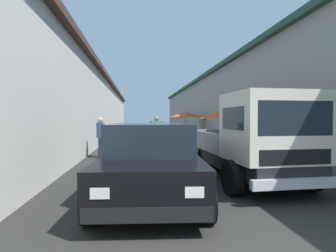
{
  "coord_description": "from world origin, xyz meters",
  "views": [
    {
      "loc": [
        -2.09,
        1.54,
        1.55
      ],
      "look_at": [
        11.37,
        0.0,
        1.18
      ],
      "focal_mm": 29.09,
      "sensor_mm": 36.0,
      "label": 1
    }
  ],
  "objects_px": {
    "fruit_stall_near_right": "(249,118)",
    "vendor_in_shade": "(157,131)",
    "fruit_stall_mid_lane": "(186,117)",
    "fruit_stall_far_right": "(222,119)",
    "delivery_truck": "(257,141)",
    "hatchback_car": "(151,160)",
    "vendor_by_crates": "(101,134)",
    "parked_scooter": "(137,144)"
  },
  "relations": [
    {
      "from": "vendor_in_shade",
      "to": "parked_scooter",
      "type": "height_order",
      "value": "vendor_in_shade"
    },
    {
      "from": "delivery_truck",
      "to": "vendor_by_crates",
      "type": "relative_size",
      "value": 3.12
    },
    {
      "from": "fruit_stall_mid_lane",
      "to": "vendor_in_shade",
      "type": "relative_size",
      "value": 1.63
    },
    {
      "from": "fruit_stall_mid_lane",
      "to": "vendor_by_crates",
      "type": "xyz_separation_m",
      "value": [
        -9.64,
        5.16,
        -0.77
      ]
    },
    {
      "from": "delivery_truck",
      "to": "vendor_by_crates",
      "type": "distance_m",
      "value": 6.49
    },
    {
      "from": "fruit_stall_far_right",
      "to": "delivery_truck",
      "type": "height_order",
      "value": "fruit_stall_far_right"
    },
    {
      "from": "fruit_stall_mid_lane",
      "to": "vendor_in_shade",
      "type": "height_order",
      "value": "fruit_stall_mid_lane"
    },
    {
      "from": "hatchback_car",
      "to": "delivery_truck",
      "type": "relative_size",
      "value": 0.8
    },
    {
      "from": "delivery_truck",
      "to": "vendor_in_shade",
      "type": "distance_m",
      "value": 7.04
    },
    {
      "from": "hatchback_car",
      "to": "vendor_by_crates",
      "type": "xyz_separation_m",
      "value": [
        5.63,
        1.7,
        0.18
      ]
    },
    {
      "from": "delivery_truck",
      "to": "fruit_stall_near_right",
      "type": "bearing_deg",
      "value": -20.02
    },
    {
      "from": "hatchback_car",
      "to": "delivery_truck",
      "type": "bearing_deg",
      "value": -75.0
    },
    {
      "from": "parked_scooter",
      "to": "delivery_truck",
      "type": "bearing_deg",
      "value": -155.15
    },
    {
      "from": "hatchback_car",
      "to": "vendor_by_crates",
      "type": "distance_m",
      "value": 5.88
    },
    {
      "from": "fruit_stall_mid_lane",
      "to": "fruit_stall_near_right",
      "type": "bearing_deg",
      "value": -179.38
    },
    {
      "from": "fruit_stall_mid_lane",
      "to": "vendor_in_shade",
      "type": "xyz_separation_m",
      "value": [
        -7.8,
        2.81,
        -0.73
      ]
    },
    {
      "from": "vendor_in_shade",
      "to": "parked_scooter",
      "type": "relative_size",
      "value": 0.99
    },
    {
      "from": "delivery_truck",
      "to": "vendor_by_crates",
      "type": "xyz_separation_m",
      "value": [
        4.96,
        4.18,
        -0.12
      ]
    },
    {
      "from": "fruit_stall_mid_lane",
      "to": "delivery_truck",
      "type": "height_order",
      "value": "fruit_stall_mid_lane"
    },
    {
      "from": "fruit_stall_far_right",
      "to": "vendor_in_shade",
      "type": "xyz_separation_m",
      "value": [
        0.41,
        3.03,
        -0.58
      ]
    },
    {
      "from": "fruit_stall_near_right",
      "to": "vendor_in_shade",
      "type": "distance_m",
      "value": 4.81
    },
    {
      "from": "fruit_stall_near_right",
      "to": "vendor_in_shade",
      "type": "xyz_separation_m",
      "value": [
        3.76,
        2.93,
        -0.61
      ]
    },
    {
      "from": "fruit_stall_far_right",
      "to": "delivery_truck",
      "type": "distance_m",
      "value": 6.52
    },
    {
      "from": "parked_scooter",
      "to": "vendor_in_shade",
      "type": "bearing_deg",
      "value": -47.86
    },
    {
      "from": "parked_scooter",
      "to": "vendor_by_crates",
      "type": "bearing_deg",
      "value": 124.97
    },
    {
      "from": "vendor_in_shade",
      "to": "fruit_stall_far_right",
      "type": "bearing_deg",
      "value": -97.62
    },
    {
      "from": "hatchback_car",
      "to": "fruit_stall_mid_lane",
      "type": "bearing_deg",
      "value": -12.76
    },
    {
      "from": "delivery_truck",
      "to": "fruit_stall_mid_lane",
      "type": "bearing_deg",
      "value": -3.84
    },
    {
      "from": "fruit_stall_near_right",
      "to": "fruit_stall_far_right",
      "type": "bearing_deg",
      "value": -1.69
    },
    {
      "from": "hatchback_car",
      "to": "fruit_stall_near_right",
      "type": "bearing_deg",
      "value": -44.09
    },
    {
      "from": "fruit_stall_near_right",
      "to": "delivery_truck",
      "type": "bearing_deg",
      "value": 159.98
    },
    {
      "from": "delivery_truck",
      "to": "hatchback_car",
      "type": "bearing_deg",
      "value": 105.0
    },
    {
      "from": "hatchback_car",
      "to": "vendor_by_crates",
      "type": "height_order",
      "value": "vendor_by_crates"
    },
    {
      "from": "fruit_stall_far_right",
      "to": "parked_scooter",
      "type": "height_order",
      "value": "fruit_stall_far_right"
    },
    {
      "from": "hatchback_car",
      "to": "vendor_in_shade",
      "type": "distance_m",
      "value": 7.49
    },
    {
      "from": "fruit_stall_near_right",
      "to": "parked_scooter",
      "type": "bearing_deg",
      "value": 52.93
    },
    {
      "from": "fruit_stall_mid_lane",
      "to": "fruit_stall_near_right",
      "type": "height_order",
      "value": "fruit_stall_mid_lane"
    },
    {
      "from": "vendor_by_crates",
      "to": "parked_scooter",
      "type": "height_order",
      "value": "vendor_by_crates"
    },
    {
      "from": "delivery_truck",
      "to": "vendor_by_crates",
      "type": "bearing_deg",
      "value": 40.09
    },
    {
      "from": "fruit_stall_mid_lane",
      "to": "hatchback_car",
      "type": "height_order",
      "value": "fruit_stall_mid_lane"
    },
    {
      "from": "fruit_stall_mid_lane",
      "to": "hatchback_car",
      "type": "relative_size",
      "value": 0.67
    },
    {
      "from": "hatchback_car",
      "to": "parked_scooter",
      "type": "height_order",
      "value": "hatchback_car"
    }
  ]
}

